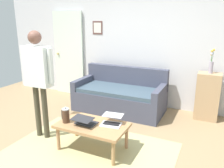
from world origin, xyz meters
TOP-DOWN VIEW (x-y plane):
  - ground_plane at (0.00, 0.00)m, footprint 7.68×7.68m
  - area_rug at (-0.08, 0.08)m, footprint 2.37×1.62m
  - back_wall at (0.00, -2.20)m, footprint 7.04×0.11m
  - interior_door at (1.78, -2.11)m, footprint 0.82×0.09m
  - couch at (0.17, -1.60)m, footprint 1.83×0.88m
  - coffee_table at (-0.08, -0.02)m, footprint 1.01×0.59m
  - laptop_left at (0.01, 0.02)m, footprint 0.32×0.31m
  - laptop_center at (-0.33, -0.15)m, footprint 0.32×0.34m
  - french_press at (0.30, 0.08)m, footprint 0.13×0.11m
  - side_shelf at (-1.51, -1.91)m, footprint 0.42×0.32m
  - flower_vase at (-1.51, -1.91)m, footprint 0.07×0.08m
  - person_standing at (0.85, -0.01)m, footprint 0.59×0.20m

SIDE VIEW (x-z plane):
  - ground_plane at x=0.00m, z-range 0.00..0.00m
  - area_rug at x=-0.08m, z-range 0.00..0.01m
  - couch at x=0.17m, z-range -0.13..0.75m
  - coffee_table at x=-0.08m, z-range 0.15..0.56m
  - laptop_left at x=0.01m, z-range 0.38..0.51m
  - laptop_center at x=-0.33m, z-range 0.39..0.50m
  - side_shelf at x=-1.51m, z-range 0.00..0.90m
  - french_press at x=0.30m, z-range 0.39..0.63m
  - interior_door at x=1.78m, z-range 0.00..2.05m
  - flower_vase at x=-1.51m, z-range 0.84..1.30m
  - person_standing at x=0.85m, z-range 0.24..1.94m
  - back_wall at x=0.00m, z-range 0.00..2.70m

